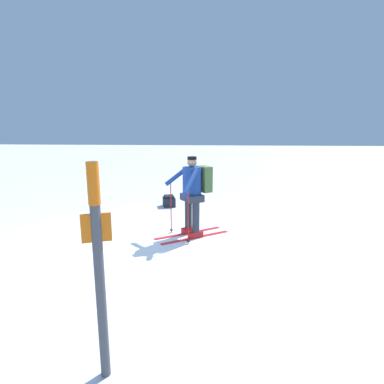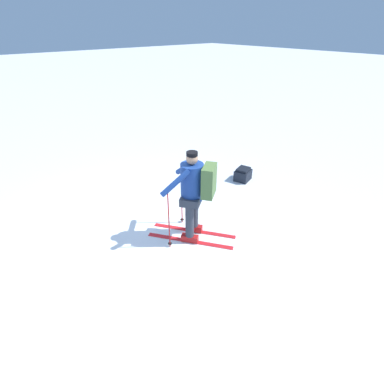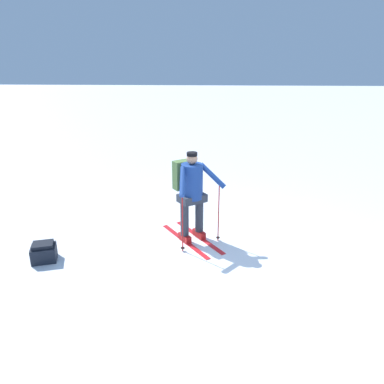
% 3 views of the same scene
% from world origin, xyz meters
% --- Properties ---
extents(ground_plane, '(80.00, 80.00, 0.00)m').
position_xyz_m(ground_plane, '(0.00, 0.00, 0.00)').
color(ground_plane, white).
extents(skier, '(1.52, 1.23, 1.66)m').
position_xyz_m(skier, '(-0.72, -0.55, 0.98)').
color(skier, red).
rests_on(skier, ground_plane).
extents(dropped_backpack, '(0.43, 0.47, 0.32)m').
position_xyz_m(dropped_backpack, '(0.21, -2.95, 0.15)').
color(dropped_backpack, black).
rests_on(dropped_backpack, ground_plane).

